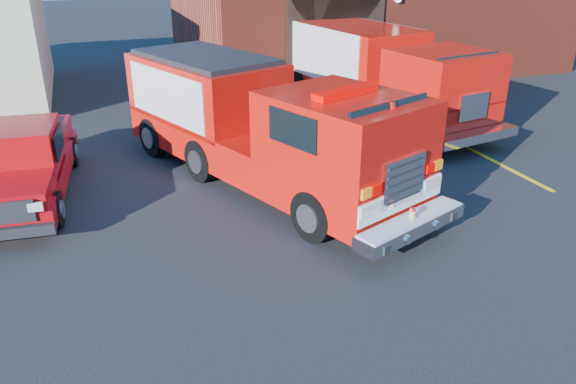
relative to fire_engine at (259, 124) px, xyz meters
name	(u,v)px	position (x,y,z in m)	size (l,w,h in m)	color
ground	(266,230)	(-0.61, -2.35, -1.36)	(100.00, 100.00, 0.00)	black
parking_stripe_near	(508,168)	(5.89, -1.35, -1.35)	(0.12, 3.00, 0.01)	#E1B60B
parking_stripe_mid	(437,132)	(5.89, 1.65, -1.35)	(0.12, 3.00, 0.01)	#E1B60B
parking_stripe_far	(386,106)	(5.89, 4.65, -1.35)	(0.12, 3.00, 0.01)	#E1B60B
fire_engine	(259,124)	(0.00, 0.00, 0.00)	(5.21, 8.79, 2.62)	black
pickup_truck	(20,163)	(-4.99, 0.88, -0.57)	(2.31, 5.24, 1.66)	black
secondary_truck	(377,71)	(4.98, 3.74, 0.08)	(3.78, 8.41, 2.63)	black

